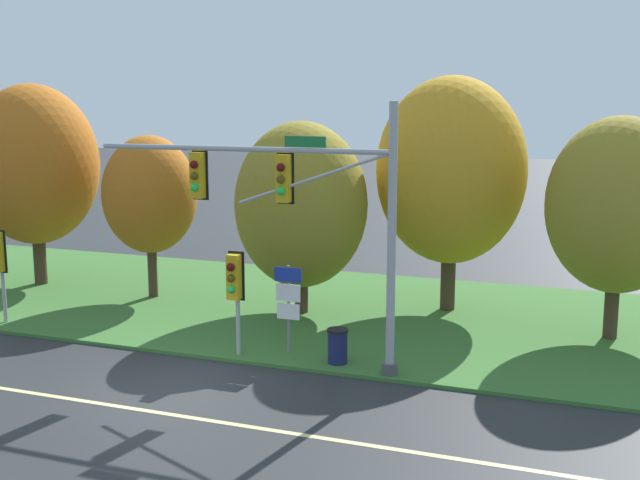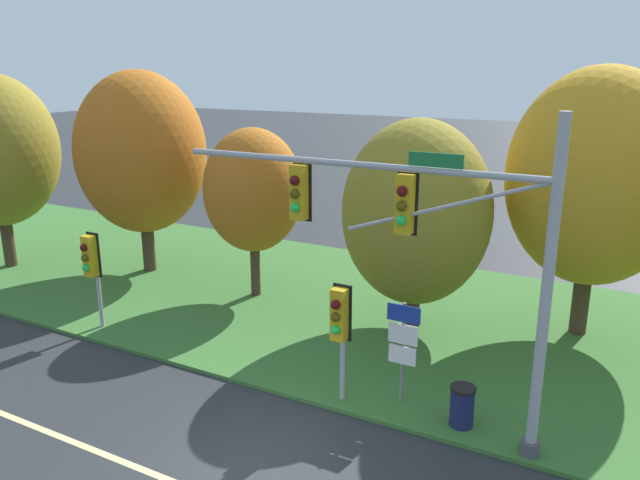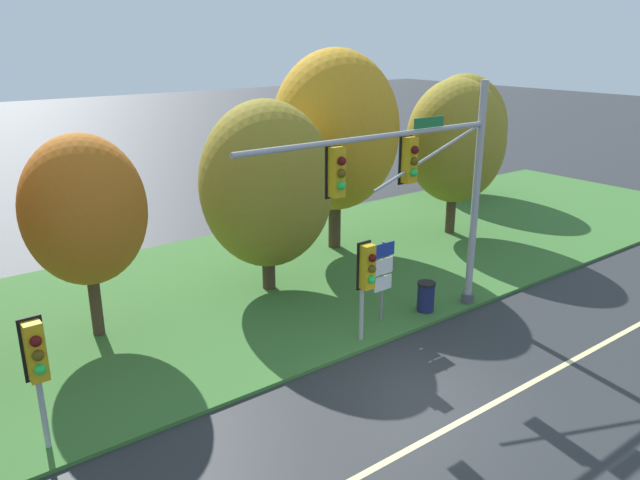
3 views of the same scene
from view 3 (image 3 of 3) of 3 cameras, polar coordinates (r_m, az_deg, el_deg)
name	(u,v)px [view 3 (image 3 of 3)]	position (r m, az deg, el deg)	size (l,w,h in m)	color
ground_plane	(423,397)	(15.38, 9.37, -13.96)	(160.00, 160.00, 0.00)	#282B2D
lane_stripe	(462,420)	(14.73, 12.88, -15.78)	(36.00, 0.16, 0.01)	beige
grass_verge	(243,288)	(21.14, -7.09, -4.38)	(48.00, 11.50, 0.10)	#386B2D
traffic_signal_mast	(422,181)	(17.31, 9.35, 5.38)	(8.44, 0.49, 6.83)	#9EA0A5
pedestrian_signal_near_kerb	(367,272)	(16.62, 4.29, -2.93)	(0.46, 0.55, 2.87)	#9EA0A5
pedestrian_signal_further_along	(36,359)	(13.40, -24.50, -9.85)	(0.46, 0.55, 2.93)	#9EA0A5
route_sign_post	(383,272)	(18.08, 5.78, -2.90)	(0.79, 0.08, 2.46)	slate
tree_behind_signpost	(84,211)	(17.65, -20.75, 2.53)	(3.26, 3.26, 5.67)	#423021
tree_mid_verge	(266,185)	(19.87, -4.92, 5.07)	(4.27, 4.27, 6.20)	#423021
tree_tall_centre	(335,131)	(23.81, 1.41, 9.93)	(4.83, 4.83, 7.63)	#423021
tree_right_far	(456,141)	(26.38, 12.29, 8.81)	(4.05, 4.05, 6.44)	#423021
tree_furthest_back	(463,129)	(33.37, 12.94, 9.87)	(4.44, 4.44, 6.21)	#4C3823
trash_bin	(426,296)	(19.30, 9.65, -5.10)	(0.56, 0.56, 0.93)	#191E4C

